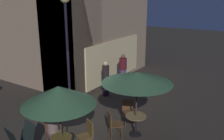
# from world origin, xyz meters

# --- Properties ---
(ground_plane) EXTENTS (60.00, 60.00, 0.00)m
(ground_plane) POSITION_xyz_m (0.00, 0.00, 0.00)
(ground_plane) COLOR #322C25
(cafe_building) EXTENTS (7.04, 8.13, 7.04)m
(cafe_building) POSITION_xyz_m (3.81, 4.19, 3.52)
(cafe_building) COLOR #9A7F65
(cafe_building) RESTS_ON ground
(street_lamp_near_corner) EXTENTS (0.36, 0.36, 4.65)m
(street_lamp_near_corner) POSITION_xyz_m (0.78, 1.15, 3.37)
(street_lamp_near_corner) COLOR black
(street_lamp_near_corner) RESTS_ON ground
(cafe_table_0) EXTENTS (0.70, 0.70, 0.72)m
(cafe_table_0) POSITION_xyz_m (0.57, -1.99, 0.51)
(cafe_table_0) COLOR black
(cafe_table_0) RESTS_ON ground
(patio_umbrella_0) EXTENTS (2.29, 2.29, 2.23)m
(patio_umbrella_0) POSITION_xyz_m (0.57, -1.99, 2.04)
(patio_umbrella_0) COLOR black
(patio_umbrella_0) RESTS_ON ground
(patio_umbrella_1) EXTENTS (2.03, 2.03, 2.25)m
(patio_umbrella_1) POSITION_xyz_m (-1.75, -0.84, 1.98)
(patio_umbrella_1) COLOR black
(patio_umbrella_1) RESTS_ON ground
(cafe_chair_0) EXTENTS (0.62, 0.62, 0.92)m
(cafe_chair_0) POSITION_xyz_m (-0.02, -1.44, 0.56)
(cafe_chair_0) COLOR #50371F
(cafe_chair_0) RESTS_ON ground
(cafe_chair_1) EXTENTS (0.58, 0.58, 0.92)m
(cafe_chair_1) POSITION_xyz_m (1.15, -1.36, 0.56)
(cafe_chair_1) COLOR brown
(cafe_chair_1) RESTS_ON ground
(cafe_chair_2) EXTENTS (0.53, 0.53, 0.98)m
(cafe_chair_2) POSITION_xyz_m (-1.02, -1.19, 0.59)
(cafe_chair_2) COLOR brown
(cafe_chair_2) RESTS_ON ground
(cafe_chair_3) EXTENTS (0.53, 0.53, 0.98)m
(cafe_chair_3) POSITION_xyz_m (-1.41, -0.10, 0.58)
(cafe_chair_3) COLOR brown
(cafe_chair_3) RESTS_ON ground
(patron_seated_0) EXTENTS (0.47, 0.54, 1.22)m
(patron_seated_0) POSITION_xyz_m (-1.47, -0.23, 0.69)
(patron_seated_0) COLOR slate
(patron_seated_0) RESTS_ON ground
(patron_standing_1) EXTENTS (0.38, 0.38, 1.76)m
(patron_standing_1) POSITION_xyz_m (4.26, 0.72, 0.88)
(patron_standing_1) COLOR #523D6A
(patron_standing_1) RESTS_ON ground
(patron_standing_2) EXTENTS (0.32, 0.32, 1.68)m
(patron_standing_2) POSITION_xyz_m (2.91, 0.84, 0.86)
(patron_standing_2) COLOR black
(patron_standing_2) RESTS_ON ground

